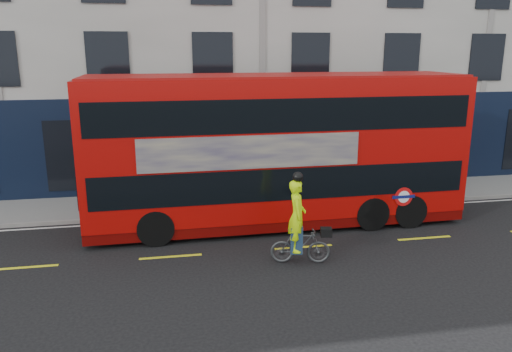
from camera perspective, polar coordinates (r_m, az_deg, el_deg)
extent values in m
plane|color=black|center=(14.11, 7.14, -10.35)|extent=(120.00, 120.00, 0.00)
cube|color=gray|center=(19.97, 1.52, -2.56)|extent=(60.00, 3.00, 0.12)
cube|color=gray|center=(18.57, 2.49, -3.87)|extent=(60.00, 0.12, 0.13)
cube|color=beige|center=(25.55, -1.57, 18.01)|extent=(50.00, 10.00, 15.00)
cube|color=black|center=(20.92, 0.70, 3.70)|extent=(50.00, 0.08, 4.00)
cube|color=silver|center=(18.32, 2.70, -4.34)|extent=(58.00, 0.10, 0.01)
cube|color=#AA0906|center=(16.69, 2.39, 3.58)|extent=(12.52, 2.98, 4.48)
cube|color=#550403|center=(17.31, 2.30, -4.29)|extent=(12.51, 2.92, 0.34)
cube|color=black|center=(16.91, 2.35, 0.27)|extent=(12.02, 3.02, 1.02)
cube|color=black|center=(16.51, 2.43, 7.55)|extent=(12.02, 3.02, 1.02)
cube|color=maroon|center=(16.42, 2.47, 11.36)|extent=(12.26, 2.86, 0.09)
cube|color=black|center=(19.33, 20.71, 1.14)|extent=(0.07, 2.55, 1.02)
cube|color=black|center=(18.99, 21.29, 7.48)|extent=(0.07, 2.55, 1.02)
cube|color=black|center=(16.63, -19.13, -0.77)|extent=(0.07, 2.55, 1.02)
cube|color=tan|center=(15.05, -0.52, 2.73)|extent=(6.81, 0.12, 1.02)
cylinder|color=red|center=(17.14, 16.53, -2.29)|extent=(0.64, 0.03, 0.64)
cylinder|color=white|center=(17.14, 16.53, -2.29)|extent=(0.41, 0.02, 0.41)
cube|color=#0C1459|center=(17.13, 16.54, -2.30)|extent=(0.79, 0.03, 0.10)
cylinder|color=black|center=(18.68, 15.29, -2.65)|extent=(1.17, 2.90, 1.13)
cylinder|color=black|center=(18.13, 11.43, -2.94)|extent=(1.17, 2.90, 1.13)
cylinder|color=black|center=(16.79, -11.41, -4.34)|extent=(1.17, 2.90, 1.13)
imported|color=#404345|center=(14.15, 5.08, -7.98)|extent=(1.74, 0.82, 1.01)
imported|color=#AFDF07|center=(13.83, 4.71, -4.55)|extent=(0.63, 0.83, 2.03)
cube|color=black|center=(14.06, 8.01, -6.37)|extent=(0.35, 0.30, 0.24)
cube|color=#1C324C|center=(14.07, 4.65, -7.19)|extent=(0.41, 0.48, 0.77)
sphere|color=black|center=(13.51, 4.80, -0.12)|extent=(0.29, 0.29, 0.29)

